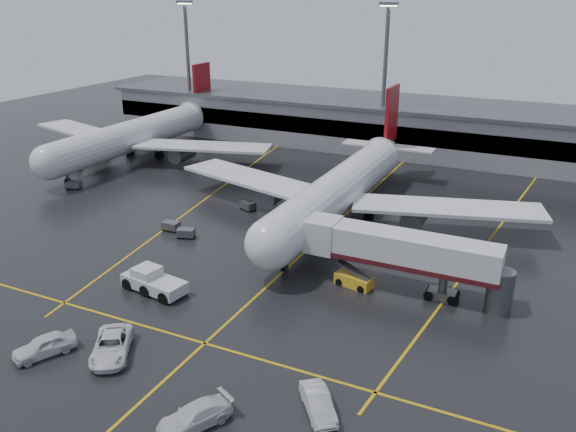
% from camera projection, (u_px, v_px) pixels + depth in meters
% --- Properties ---
extents(ground, '(220.00, 220.00, 0.00)m').
position_uv_depth(ground, '(311.00, 246.00, 66.86)').
color(ground, black).
rests_on(ground, ground).
extents(apron_line_centre, '(0.25, 90.00, 0.02)m').
position_uv_depth(apron_line_centre, '(311.00, 246.00, 66.86)').
color(apron_line_centre, gold).
rests_on(apron_line_centre, ground).
extents(apron_line_stop, '(60.00, 0.25, 0.02)m').
position_uv_depth(apron_line_stop, '(205.00, 343.00, 48.35)').
color(apron_line_stop, gold).
rests_on(apron_line_stop, ground).
extents(apron_line_left, '(9.99, 69.35, 0.02)m').
position_uv_depth(apron_line_left, '(210.00, 195.00, 83.36)').
color(apron_line_left, gold).
rests_on(apron_line_left, ground).
extents(apron_line_right, '(7.57, 69.64, 0.02)m').
position_uv_depth(apron_line_right, '(488.00, 241.00, 67.99)').
color(apron_line_right, gold).
rests_on(apron_line_right, ground).
extents(terminal, '(122.00, 19.00, 8.60)m').
position_uv_depth(terminal, '(418.00, 126.00, 105.63)').
color(terminal, gray).
rests_on(terminal, ground).
extents(light_mast_left, '(3.00, 1.20, 25.45)m').
position_uv_depth(light_mast_left, '(188.00, 60.00, 115.21)').
color(light_mast_left, '#595B60').
rests_on(light_mast_left, ground).
extents(light_mast_mid, '(3.00, 1.20, 25.45)m').
position_uv_depth(light_mast_mid, '(385.00, 71.00, 99.02)').
color(light_mast_mid, '#595B60').
rests_on(light_mast_mid, ground).
extents(main_airliner, '(48.80, 45.60, 14.10)m').
position_uv_depth(main_airliner, '(343.00, 187.00, 73.51)').
color(main_airliner, silver).
rests_on(main_airliner, ground).
extents(second_airliner, '(48.80, 45.60, 14.10)m').
position_uv_depth(second_airliner, '(138.00, 134.00, 100.60)').
color(second_airliner, silver).
rests_on(second_airliner, ground).
extents(jet_bridge, '(19.90, 3.40, 6.05)m').
position_uv_depth(jet_bridge, '(402.00, 253.00, 55.60)').
color(jet_bridge, silver).
rests_on(jet_bridge, ground).
extents(pushback_tractor, '(6.98, 3.76, 2.38)m').
position_uv_depth(pushback_tractor, '(153.00, 282.00, 56.54)').
color(pushback_tractor, silver).
rests_on(pushback_tractor, ground).
extents(belt_loader, '(3.95, 2.36, 2.35)m').
position_uv_depth(belt_loader, '(354.00, 280.00, 57.62)').
color(belt_loader, gold).
rests_on(belt_loader, ground).
extents(service_van_a, '(5.51, 6.53, 1.66)m').
position_uv_depth(service_van_a, '(112.00, 346.00, 46.55)').
color(service_van_a, white).
rests_on(service_van_a, ground).
extents(service_van_b, '(4.33, 5.66, 1.53)m').
position_uv_depth(service_van_b, '(194.00, 416.00, 38.95)').
color(service_van_b, silver).
rests_on(service_van_b, ground).
extents(service_van_c, '(4.14, 4.62, 1.52)m').
position_uv_depth(service_van_c, '(318.00, 403.00, 40.23)').
color(service_van_c, silver).
rests_on(service_van_c, ground).
extents(service_van_d, '(3.91, 5.26, 1.67)m').
position_uv_depth(service_van_d, '(45.00, 345.00, 46.62)').
color(service_van_d, silver).
rests_on(service_van_d, ground).
extents(baggage_cart_a, '(2.32, 1.89, 1.12)m').
position_uv_depth(baggage_cart_a, '(186.00, 233.00, 68.88)').
color(baggage_cart_a, '#595B60').
rests_on(baggage_cart_a, ground).
extents(baggage_cart_b, '(2.04, 1.36, 1.12)m').
position_uv_depth(baggage_cart_b, '(171.00, 226.00, 70.93)').
color(baggage_cart_b, '#595B60').
rests_on(baggage_cart_b, ground).
extents(baggage_cart_c, '(2.35, 1.97, 1.12)m').
position_uv_depth(baggage_cart_c, '(248.00, 205.00, 77.65)').
color(baggage_cart_c, '#595B60').
rests_on(baggage_cart_c, ground).
extents(baggage_cart_d, '(2.24, 1.72, 1.12)m').
position_uv_depth(baggage_cart_d, '(74.00, 166.00, 94.78)').
color(baggage_cart_d, '#595B60').
rests_on(baggage_cart_d, ground).
extents(baggage_cart_e, '(2.33, 1.92, 1.12)m').
position_uv_depth(baggage_cart_e, '(74.00, 184.00, 86.03)').
color(baggage_cart_e, '#595B60').
rests_on(baggage_cart_e, ground).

